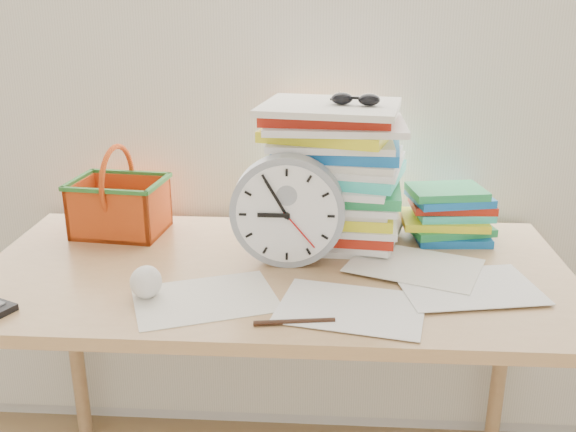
# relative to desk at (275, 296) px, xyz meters

# --- Properties ---
(curtain) EXTENTS (2.40, 0.01, 2.50)m
(curtain) POSITION_rel_desk_xyz_m (0.00, 0.38, 0.62)
(curtain) COLOR white
(curtain) RESTS_ON room_shell
(desk) EXTENTS (1.40, 0.70, 0.75)m
(desk) POSITION_rel_desk_xyz_m (0.00, 0.00, 0.00)
(desk) COLOR #AC8050
(desk) RESTS_ON ground
(paper_stack) EXTENTS (0.40, 0.34, 0.36)m
(paper_stack) POSITION_rel_desk_xyz_m (0.13, 0.18, 0.26)
(paper_stack) COLOR white
(paper_stack) RESTS_ON desk
(clock) EXTENTS (0.27, 0.05, 0.27)m
(clock) POSITION_rel_desk_xyz_m (0.03, 0.03, 0.21)
(clock) COLOR #8C929C
(clock) RESTS_ON desk
(sunglasses) EXTENTS (0.15, 0.14, 0.03)m
(sunglasses) POSITION_rel_desk_xyz_m (0.18, 0.15, 0.45)
(sunglasses) COLOR black
(sunglasses) RESTS_ON paper_stack
(book_stack) EXTENTS (0.26, 0.21, 0.14)m
(book_stack) POSITION_rel_desk_xyz_m (0.44, 0.23, 0.14)
(book_stack) COLOR white
(book_stack) RESTS_ON desk
(basket) EXTENTS (0.26, 0.21, 0.24)m
(basket) POSITION_rel_desk_xyz_m (-0.44, 0.21, 0.19)
(basket) COLOR #E55316
(basket) RESTS_ON desk
(crumpled_ball) EXTENTS (0.07, 0.07, 0.07)m
(crumpled_ball) POSITION_rel_desk_xyz_m (-0.26, -0.17, 0.11)
(crumpled_ball) COLOR white
(crumpled_ball) RESTS_ON desk
(pen) EXTENTS (0.16, 0.03, 0.01)m
(pen) POSITION_rel_desk_xyz_m (0.06, -0.27, 0.08)
(pen) COLOR black
(pen) RESTS_ON desk
(scattered_papers) EXTENTS (1.26, 0.42, 0.02)m
(scattered_papers) POSITION_rel_desk_xyz_m (0.00, 0.00, 0.08)
(scattered_papers) COLOR white
(scattered_papers) RESTS_ON desk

